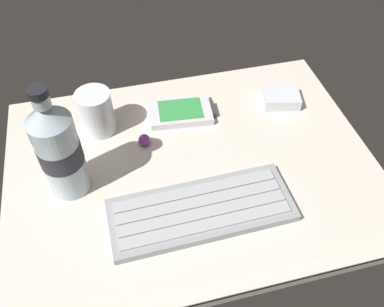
{
  "coord_description": "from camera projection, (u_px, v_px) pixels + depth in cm",
  "views": [
    {
      "loc": [
        -10.84,
        -43.9,
        54.46
      ],
      "look_at": [
        0.0,
        0.0,
        3.0
      ],
      "focal_mm": 37.77,
      "sensor_mm": 36.0,
      "label": 1
    }
  ],
  "objects": [
    {
      "name": "ground_plane",
      "position": [
        192.0,
        169.0,
        0.71
      ],
      "size": [
        64.0,
        48.0,
        2.8
      ],
      "color": "beige"
    },
    {
      "name": "keyboard",
      "position": [
        201.0,
        210.0,
        0.64
      ],
      "size": [
        29.21,
        11.58,
        1.7
      ],
      "color": "#93969B",
      "rests_on": "ground_plane"
    },
    {
      "name": "handheld_device",
      "position": [
        181.0,
        112.0,
        0.79
      ],
      "size": [
        13.29,
        8.72,
        1.5
      ],
      "color": "silver",
      "rests_on": "ground_plane"
    },
    {
      "name": "juice_cup",
      "position": [
        96.0,
        114.0,
        0.74
      ],
      "size": [
        6.4,
        6.4,
        8.5
      ],
      "color": "silver",
      "rests_on": "ground_plane"
    },
    {
      "name": "water_bottle",
      "position": [
        59.0,
        149.0,
        0.61
      ],
      "size": [
        6.73,
        6.73,
        20.8
      ],
      "color": "silver",
      "rests_on": "ground_plane"
    },
    {
      "name": "charger_block",
      "position": [
        281.0,
        98.0,
        0.81
      ],
      "size": [
        8.05,
        6.99,
        2.4
      ],
      "primitive_type": "cube",
      "rotation": [
        0.0,
        0.0,
        -0.22
      ],
      "color": "silver",
      "rests_on": "ground_plane"
    },
    {
      "name": "trackball_mouse",
      "position": [
        144.0,
        140.0,
        0.73
      ],
      "size": [
        2.2,
        2.2,
        2.2
      ],
      "primitive_type": "sphere",
      "color": "purple",
      "rests_on": "ground_plane"
    }
  ]
}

